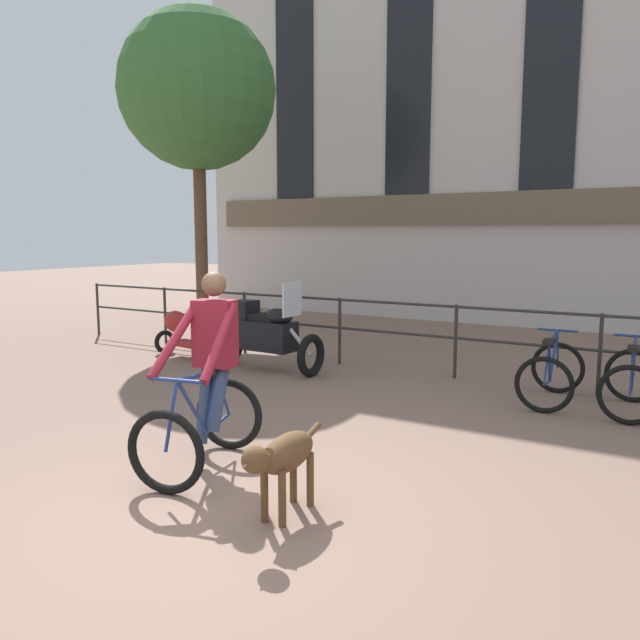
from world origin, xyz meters
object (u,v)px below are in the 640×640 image
dog (283,457)px  parked_bicycle_near_lamp (551,374)px  cyclist_with_bike (207,380)px  parked_bicycle_mid_left (632,382)px  parked_motorcycle (267,333)px  parked_scooter (184,330)px

dog → parked_bicycle_near_lamp: bearing=74.5°
cyclist_with_bike → parked_bicycle_mid_left: 4.82m
parked_bicycle_near_lamp → parked_bicycle_mid_left: size_ratio=1.00×
parked_motorcycle → parked_bicycle_near_lamp: parked_motorcycle is taller
cyclist_with_bike → parked_bicycle_near_lamp: cyclist_with_bike is taller
parked_motorcycle → parked_scooter: 1.77m
dog → parked_scooter: (-4.75, 4.04, 0.01)m
parked_motorcycle → parked_bicycle_near_lamp: size_ratio=1.48×
cyclist_with_bike → parked_scooter: size_ratio=1.28×
parked_motorcycle → parked_scooter: size_ratio=1.27×
parked_scooter → dog: bearing=-120.6°
cyclist_with_bike → parked_bicycle_mid_left: cyclist_with_bike is taller
parked_motorcycle → parked_bicycle_mid_left: size_ratio=1.48×
parked_motorcycle → parked_scooter: parked_motorcycle is taller
parked_scooter → parked_bicycle_mid_left: bearing=-78.5°
cyclist_with_bike → parked_bicycle_mid_left: bearing=37.5°
dog → parked_motorcycle: (-2.99, 3.94, 0.11)m
dog → parked_bicycle_mid_left: parked_bicycle_mid_left is taller
parked_scooter → parked_bicycle_near_lamp: bearing=-78.3°
cyclist_with_bike → parked_motorcycle: cyclist_with_bike is taller
cyclist_with_bike → dog: size_ratio=1.68×
dog → parked_bicycle_mid_left: bearing=63.9°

